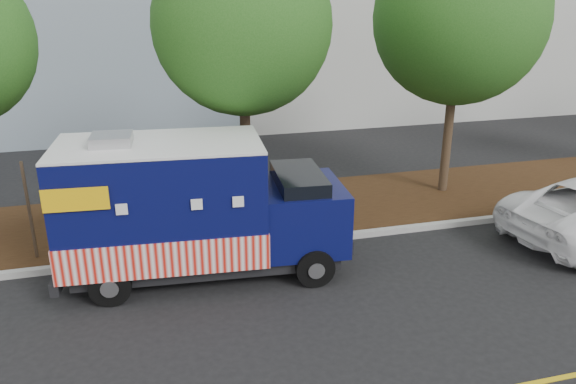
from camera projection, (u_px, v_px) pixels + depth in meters
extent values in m
plane|color=black|center=(264.00, 277.00, 12.06)|extent=(120.00, 120.00, 0.00)
cube|color=#9E9E99|center=(251.00, 247.00, 13.30)|extent=(120.00, 0.18, 0.15)
cube|color=black|center=(236.00, 214.00, 15.20)|extent=(120.00, 4.00, 0.15)
cylinder|color=#38281C|center=(246.00, 151.00, 14.04)|extent=(0.26, 0.26, 3.99)
sphere|color=#225A19|center=(242.00, 25.00, 12.99)|extent=(4.19, 4.19, 4.19)
cylinder|color=#38281C|center=(448.00, 131.00, 16.21)|extent=(0.26, 0.26, 3.91)
sphere|color=#225A19|center=(460.00, 18.00, 15.13)|extent=(4.69, 4.69, 4.69)
cube|color=#473828|center=(30.00, 214.00, 12.28)|extent=(0.06, 0.06, 2.40)
cube|color=black|center=(208.00, 255.00, 12.16)|extent=(5.58, 2.27, 0.27)
cube|color=#090D42|center=(162.00, 200.00, 11.55)|extent=(4.25, 2.55, 2.34)
cube|color=red|center=(165.00, 236.00, 11.84)|extent=(4.29, 2.61, 0.73)
cube|color=white|center=(158.00, 144.00, 11.14)|extent=(4.25, 2.55, 0.06)
cube|color=#B7B7BA|center=(111.00, 140.00, 10.95)|extent=(0.84, 0.84, 0.21)
cube|color=#090D42|center=(301.00, 214.00, 12.23)|extent=(1.91, 2.22, 1.36)
cube|color=black|center=(299.00, 186.00, 12.00)|extent=(1.12, 1.97, 0.63)
cube|color=black|center=(340.00, 230.00, 12.54)|extent=(0.23, 1.95, 0.29)
cube|color=black|center=(65.00, 265.00, 11.65)|extent=(0.35, 2.20, 0.27)
cube|color=#B7B7BA|center=(57.00, 204.00, 11.18)|extent=(0.18, 1.75, 1.85)
cube|color=#B7B7BA|center=(177.00, 179.00, 12.65)|extent=(1.75, 0.18, 1.07)
cube|color=yellow|center=(75.00, 200.00, 10.05)|extent=(1.17, 0.11, 0.44)
cube|color=yellow|center=(93.00, 162.00, 12.19)|extent=(1.17, 0.11, 0.44)
cylinder|color=black|center=(315.00, 267.00, 11.61)|extent=(0.84, 0.34, 0.82)
cylinder|color=black|center=(296.00, 229.00, 13.45)|extent=(0.84, 0.34, 0.82)
cylinder|color=black|center=(110.00, 285.00, 10.92)|extent=(0.84, 0.34, 0.82)
cylinder|color=black|center=(120.00, 242.00, 12.75)|extent=(0.84, 0.34, 0.82)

